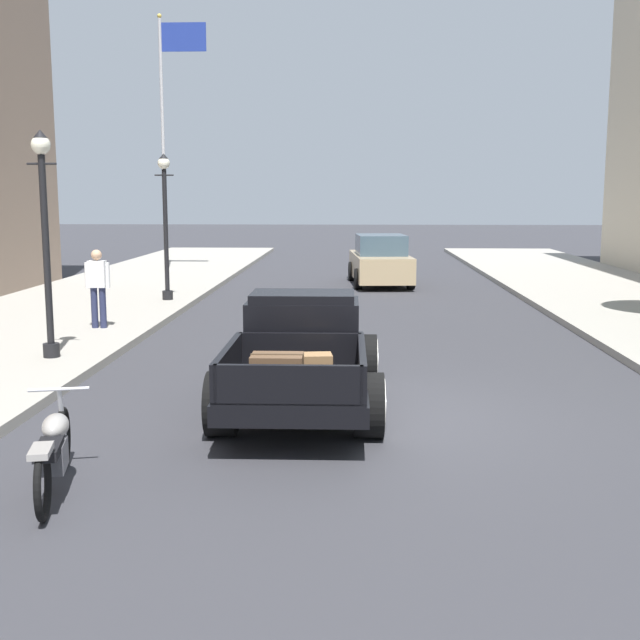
# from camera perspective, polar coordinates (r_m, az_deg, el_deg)

# --- Properties ---
(ground_plane) EXTENTS (140.00, 140.00, 0.00)m
(ground_plane) POSITION_cam_1_polar(r_m,az_deg,el_deg) (10.88, 3.57, -6.72)
(ground_plane) COLOR #333338
(hotrod_truck_black) EXTENTS (2.22, 4.96, 1.58)m
(hotrod_truck_black) POSITION_cam_1_polar(r_m,az_deg,el_deg) (11.28, -1.24, -2.21)
(hotrod_truck_black) COLOR black
(hotrod_truck_black) RESTS_ON ground
(motorcycle_parked) EXTENTS (0.72, 2.08, 0.93)m
(motorcycle_parked) POSITION_cam_1_polar(r_m,az_deg,el_deg) (8.44, -18.43, -8.70)
(motorcycle_parked) COLOR black
(motorcycle_parked) RESTS_ON ground
(car_background_tan) EXTENTS (2.12, 4.42, 1.65)m
(car_background_tan) POSITION_cam_1_polar(r_m,az_deg,el_deg) (26.37, 4.31, 4.17)
(car_background_tan) COLOR tan
(car_background_tan) RESTS_ON ground
(pedestrian_sidewalk_left) EXTENTS (0.53, 0.22, 1.65)m
(pedestrian_sidewalk_left) POSITION_cam_1_polar(r_m,az_deg,el_deg) (17.43, -15.54, 2.50)
(pedestrian_sidewalk_left) COLOR #232847
(pedestrian_sidewalk_left) RESTS_ON sidewalk_left
(street_lamp_near) EXTENTS (0.50, 0.32, 3.85)m
(street_lamp_near) POSITION_cam_1_polar(r_m,az_deg,el_deg) (14.38, -18.98, 6.26)
(street_lamp_near) COLOR black
(street_lamp_near) RESTS_ON sidewalk_left
(street_lamp_far) EXTENTS (0.50, 0.32, 3.85)m
(street_lamp_far) POSITION_cam_1_polar(r_m,az_deg,el_deg) (21.70, -10.95, 7.30)
(street_lamp_far) COLOR black
(street_lamp_far) RESTS_ON sidewalk_left
(flagpole) EXTENTS (1.74, 0.16, 9.16)m
(flagpole) POSITION_cam_1_polar(r_m,az_deg,el_deg) (30.43, -10.73, 14.10)
(flagpole) COLOR #B2B2B7
(flagpole) RESTS_ON sidewalk_left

